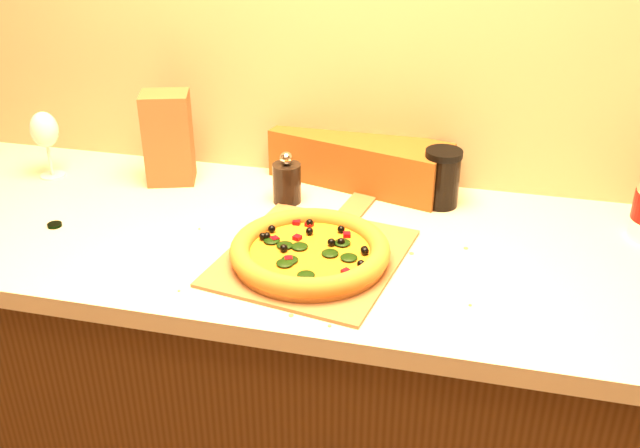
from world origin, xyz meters
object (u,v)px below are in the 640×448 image
at_px(wine_glass, 45,131).
at_px(dark_jar, 442,178).
at_px(pizza_peel, 316,254).
at_px(pepper_grinder, 287,182).
at_px(pizza, 310,252).

bearing_deg(wine_glass, dark_jar, 3.90).
bearing_deg(pizza_peel, pepper_grinder, 128.47).
height_order(wine_glass, dark_jar, wine_glass).
relative_size(pizza_peel, pizza, 1.68).
height_order(pepper_grinder, dark_jar, dark_jar).
xyz_separation_m(pizza, pepper_grinder, (-0.12, 0.26, 0.02)).
distance_m(pepper_grinder, dark_jar, 0.35).
bearing_deg(pepper_grinder, wine_glass, 179.97).
bearing_deg(pepper_grinder, dark_jar, 10.72).
xyz_separation_m(pizza, dark_jar, (0.23, 0.33, 0.04)).
height_order(pizza_peel, pepper_grinder, pepper_grinder).
bearing_deg(pizza, wine_glass, 160.42).
height_order(pizza, dark_jar, dark_jar).
distance_m(pizza_peel, wine_glass, 0.78).
bearing_deg(pizza, dark_jar, 55.28).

